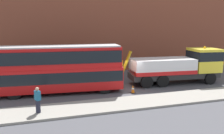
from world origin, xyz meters
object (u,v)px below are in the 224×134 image
Objects in this scene: traffic_cone_near_bus at (133,89)px; double_decker_bus at (57,67)px; recovery_tow_truck at (179,66)px; pedestrian_onlooker at (38,100)px.

double_decker_bus is at bearing 162.48° from traffic_cone_near_bus.
recovery_tow_truck is 14.20× the size of traffic_cone_near_bus.
pedestrian_onlooker is 8.22m from traffic_cone_near_bus.
double_decker_bus is 15.53× the size of traffic_cone_near_bus.
double_decker_bus is 6.54× the size of pedestrian_onlooker.
pedestrian_onlooker is (-13.39, -4.62, -0.77)m from recovery_tow_truck.
pedestrian_onlooker reaches higher than traffic_cone_near_bus.
pedestrian_onlooker is 2.38× the size of traffic_cone_near_bus.
double_decker_bus reaches higher than recovery_tow_truck.
traffic_cone_near_bus is at bearing -11.66° from pedestrian_onlooker.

